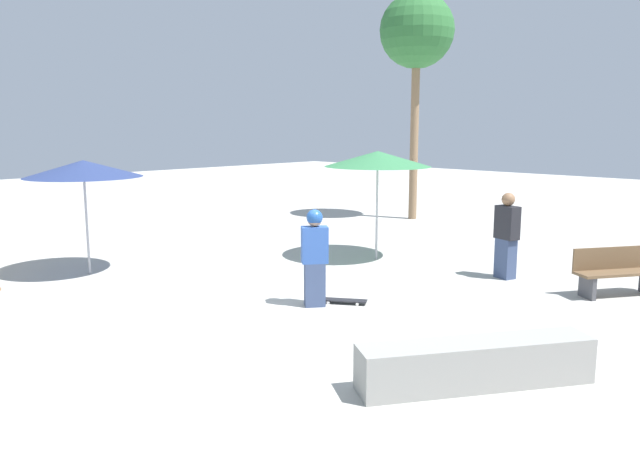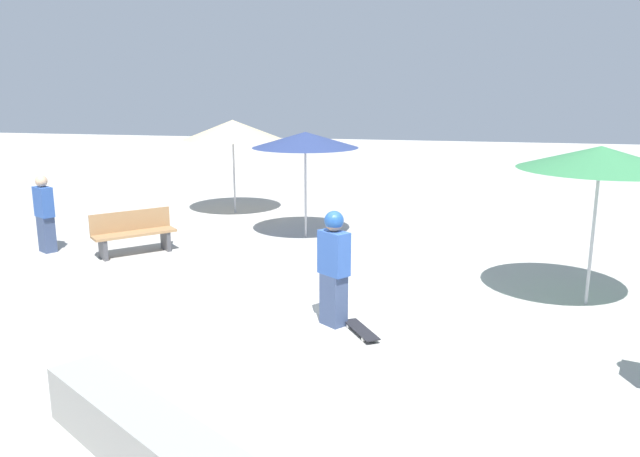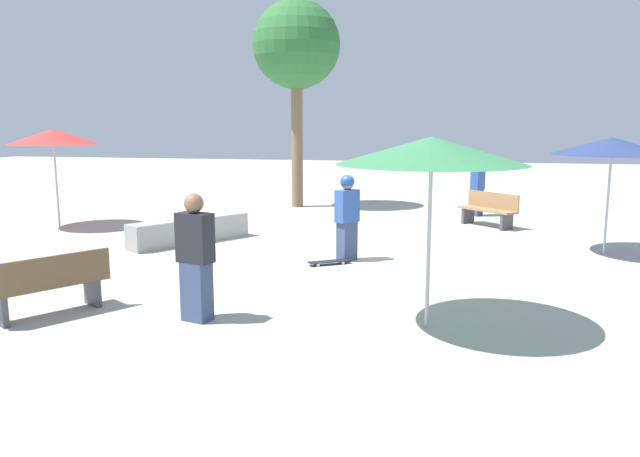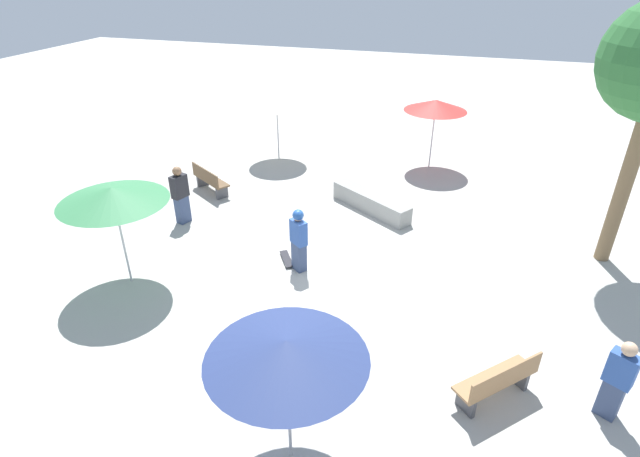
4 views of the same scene
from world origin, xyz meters
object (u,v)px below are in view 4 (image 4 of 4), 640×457
Objects in this scene: concrete_ledge at (371,202)px; skateboard at (287,259)px; bystander_watching at (180,195)px; bystander_far at (617,380)px; shade_umbrella_navy at (286,350)px; bench_near at (498,381)px; shade_umbrella_green at (113,195)px; bench_far at (210,180)px; skater_main at (299,238)px; shade_umbrella_red at (436,105)px; shade_umbrella_cream at (277,102)px.

skateboard is at bearing -23.14° from concrete_ledge.
bystander_far is (3.97, 10.37, -0.07)m from bystander_watching.
concrete_ledge is at bearing -176.20° from shade_umbrella_navy.
shade_umbrella_navy is 1.48× the size of bystander_far.
shade_umbrella_green reaches higher than bench_near.
shade_umbrella_green is at bearing -50.84° from bench_far.
shade_umbrella_green is (1.90, -3.22, 2.20)m from skateboard.
skater_main reaches higher than bench_near.
bench_far reaches higher than concrete_ledge.
shade_umbrella_navy is at bearing 168.13° from skateboard.
skateboard is 0.54× the size of bench_near.
skateboard is at bearing -172.62° from bystander_far.
shade_umbrella_red reaches higher than concrete_ledge.
shade_umbrella_navy is at bearing -3.29° from shade_umbrella_red.
skateboard is 8.21m from shade_umbrella_red.
bench_near is 0.60× the size of shade_umbrella_red.
bystander_far reaches higher than concrete_ledge.
shade_umbrella_navy reaches higher than bystander_far.
bench_near is 9.56m from bystander_watching.
bystander_watching is at bearing 40.02° from skateboard.
shade_umbrella_navy is at bearing 57.91° from shade_umbrella_green.
bench_near is 0.92× the size of bench_far.
shade_umbrella_green is 1.00× the size of shade_umbrella_red.
shade_umbrella_cream is at bearing -127.43° from concrete_ledge.
shade_umbrella_red is at bearing -53.21° from skateboard.
bench_far is 8.02m from shade_umbrella_red.
skater_main is 5.42m from bench_far.
concrete_ledge is at bearing -17.64° from shade_umbrella_red.
bystander_far is (-2.29, 4.80, -1.36)m from shade_umbrella_navy.
bench_near reaches higher than skateboard.
skater_main is 7.66m from shade_umbrella_cream.
shade_umbrella_navy reaches higher than bystander_watching.
bench_far is 0.65× the size of shade_umbrella_red.
skater_main reaches higher than skateboard.
bystander_watching is (6.34, -6.29, -1.39)m from shade_umbrella_red.
skateboard is 0.49× the size of bench_far.
concrete_ledge is 1.14× the size of shade_umbrella_navy.
shade_umbrella_cream is 5.70m from bystander_watching.
skateboard is 0.34× the size of shade_umbrella_navy.
bench_near is at bearing 38.79° from shade_umbrella_cream.
skateboard is 0.46× the size of bystander_watching.
shade_umbrella_navy is at bearing 22.09° from shade_umbrella_cream.
skater_main reaches higher than concrete_ledge.
skater_main is 6.90m from bystander_far.
bench_far is at bearing -145.10° from shade_umbrella_navy.
bench_far is at bearing -87.31° from concrete_ledge.
shade_umbrella_navy is 12.63m from shade_umbrella_red.
shade_umbrella_cream is 1.35× the size of bystander_watching.
skater_main is at bearing -172.03° from bystander_far.
shade_umbrella_cream is at bearing 82.96° from bench_near.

